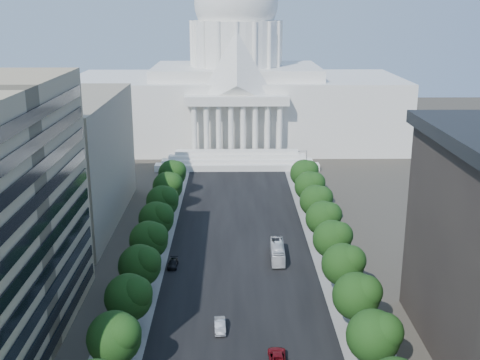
{
  "coord_description": "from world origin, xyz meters",
  "views": [
    {
      "loc": [
        -1.5,
        -37.84,
        50.49
      ],
      "look_at": [
        0.01,
        79.35,
        16.21
      ],
      "focal_mm": 45.0,
      "sensor_mm": 36.0,
      "label": 1
    }
  ],
  "objects_px": {
    "car_silver": "(220,326)",
    "city_bus": "(278,252)",
    "car_red": "(277,357)",
    "car_dark_b": "(173,264)"
  },
  "relations": [
    {
      "from": "car_red",
      "to": "car_dark_b",
      "type": "xyz_separation_m",
      "value": [
        -18.46,
        33.46,
        -0.12
      ]
    },
    {
      "from": "city_bus",
      "to": "car_dark_b",
      "type": "bearing_deg",
      "value": -168.41
    },
    {
      "from": "car_silver",
      "to": "city_bus",
      "type": "height_order",
      "value": "city_bus"
    },
    {
      "from": "car_red",
      "to": "car_dark_b",
      "type": "distance_m",
      "value": 38.22
    },
    {
      "from": "car_dark_b",
      "to": "city_bus",
      "type": "bearing_deg",
      "value": 11.27
    },
    {
      "from": "city_bus",
      "to": "car_red",
      "type": "bearing_deg",
      "value": -92.56
    },
    {
      "from": "car_silver",
      "to": "car_dark_b",
      "type": "relative_size",
      "value": 1.07
    },
    {
      "from": "car_silver",
      "to": "car_red",
      "type": "distance_m",
      "value": 12.4
    },
    {
      "from": "car_silver",
      "to": "car_red",
      "type": "bearing_deg",
      "value": -49.35
    },
    {
      "from": "car_red",
      "to": "car_silver",
      "type": "bearing_deg",
      "value": -45.13
    }
  ]
}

